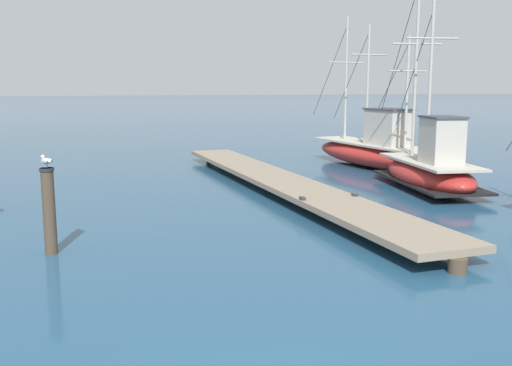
# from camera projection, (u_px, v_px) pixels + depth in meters

# --- Properties ---
(floating_dock) EXTENTS (2.93, 18.20, 0.53)m
(floating_dock) POSITION_uv_depth(u_px,v_px,m) (280.00, 181.00, 19.12)
(floating_dock) COLOR gray
(floating_dock) RESTS_ON ground
(fishing_boat_0) EXTENTS (2.68, 7.57, 7.46)m
(fishing_boat_0) POSITION_uv_depth(u_px,v_px,m) (431.00, 169.00, 19.32)
(fishing_boat_0) COLOR #AD2823
(fishing_boat_0) RESTS_ON ground
(fishing_boat_1) EXTENTS (3.10, 8.82, 6.55)m
(fishing_boat_1) POSITION_uv_depth(u_px,v_px,m) (373.00, 149.00, 24.86)
(fishing_boat_1) COLOR #AD2823
(fishing_boat_1) RESTS_ON ground
(mooring_piling) EXTENTS (0.30, 0.30, 1.83)m
(mooring_piling) POSITION_uv_depth(u_px,v_px,m) (49.00, 210.00, 11.95)
(mooring_piling) COLOR #4C3D2D
(mooring_piling) RESTS_ON ground
(perched_seagull) EXTENTS (0.27, 0.34, 0.27)m
(perched_seagull) POSITION_uv_depth(u_px,v_px,m) (46.00, 161.00, 11.77)
(perched_seagull) COLOR gold
(perched_seagull) RESTS_ON mooring_piling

